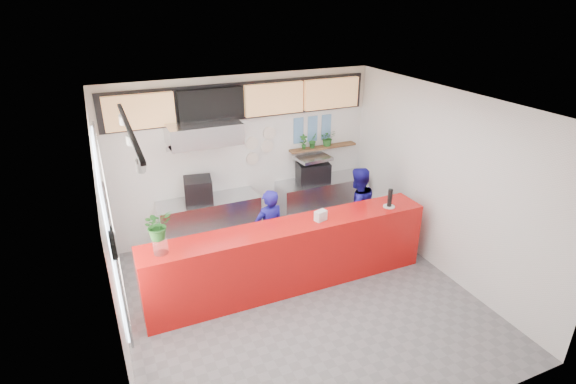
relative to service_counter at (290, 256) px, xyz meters
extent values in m
plane|color=slate|center=(0.00, -0.40, -0.55)|extent=(5.00, 5.00, 0.00)
plane|color=silver|center=(0.00, -0.40, 2.45)|extent=(5.00, 5.00, 0.00)
plane|color=white|center=(0.00, 2.10, 0.95)|extent=(5.00, 0.00, 5.00)
plane|color=white|center=(-2.50, -0.40, 0.95)|extent=(0.00, 5.00, 5.00)
plane|color=white|center=(2.50, -0.40, 0.95)|extent=(0.00, 5.00, 5.00)
cube|color=red|center=(0.00, 0.00, 0.00)|extent=(4.50, 0.60, 1.10)
cube|color=beige|center=(0.00, 2.09, 2.05)|extent=(5.00, 0.02, 0.80)
cube|color=#B2B5BA|center=(-0.80, 1.80, -0.10)|extent=(1.80, 0.60, 0.90)
cube|color=black|center=(-0.96, 1.80, 0.56)|extent=(0.55, 0.55, 0.43)
cube|color=#B2B5BA|center=(-0.80, 1.75, 1.60)|extent=(1.20, 0.70, 0.35)
cube|color=#B2B5BA|center=(-0.80, 1.75, 1.40)|extent=(1.20, 0.69, 0.31)
cube|color=#B2B5BA|center=(1.50, 1.80, -0.10)|extent=(1.80, 0.60, 0.90)
cube|color=black|center=(1.29, 1.80, 0.54)|extent=(0.67, 0.53, 0.39)
cube|color=#A2A4A9|center=(1.29, 1.80, 0.83)|extent=(0.67, 0.50, 0.06)
cube|color=brown|center=(1.60, 2.00, 0.95)|extent=(1.40, 0.18, 0.04)
cube|color=tan|center=(-1.75, 1.98, 2.00)|extent=(1.10, 0.10, 0.55)
cube|color=black|center=(-0.59, 1.98, 2.00)|extent=(1.10, 0.10, 0.55)
cube|color=tan|center=(0.57, 1.98, 2.00)|extent=(1.10, 0.10, 0.55)
cube|color=tan|center=(1.73, 1.98, 2.00)|extent=(1.10, 0.10, 0.55)
cube|color=black|center=(0.00, 2.06, 2.00)|extent=(4.80, 0.04, 0.65)
cube|color=silver|center=(-2.47, -0.10, 1.15)|extent=(0.04, 2.20, 1.90)
cube|color=#B2B5BA|center=(-2.45, -0.10, 1.15)|extent=(0.03, 2.30, 2.00)
cylinder|color=black|center=(-2.46, -1.30, 1.50)|extent=(0.05, 0.30, 0.30)
cylinder|color=white|center=(-2.43, -1.30, 1.50)|extent=(0.02, 0.26, 0.26)
cube|color=black|center=(-2.10, -0.40, 2.39)|extent=(0.05, 2.40, 0.04)
cylinder|color=silver|center=(0.15, 2.07, 1.20)|extent=(0.24, 0.03, 0.24)
cylinder|color=silver|center=(0.45, 2.07, 1.10)|extent=(0.24, 0.03, 0.24)
cylinder|color=silver|center=(0.15, 2.07, 0.90)|extent=(0.24, 0.03, 0.24)
cylinder|color=silver|center=(0.50, 2.07, 1.35)|extent=(0.24, 0.03, 0.24)
cube|color=#598CBF|center=(1.10, 2.08, 1.45)|extent=(0.20, 0.02, 0.25)
cube|color=#598CBF|center=(1.40, 2.08, 1.45)|extent=(0.20, 0.02, 0.25)
cube|color=#598CBF|center=(1.70, 2.08, 1.45)|extent=(0.20, 0.02, 0.25)
cube|color=#598CBF|center=(1.10, 2.08, 1.20)|extent=(0.20, 0.02, 0.25)
cube|color=#598CBF|center=(1.40, 2.08, 1.20)|extent=(0.20, 0.02, 0.25)
cube|color=#598CBF|center=(1.70, 2.08, 1.20)|extent=(0.20, 0.02, 0.25)
imported|color=navy|center=(-0.10, 0.61, 0.17)|extent=(0.57, 0.42, 1.44)
imported|color=navy|center=(1.58, 0.64, 0.22)|extent=(0.78, 0.62, 1.54)
imported|color=#215D20|center=(1.17, 2.00, 1.12)|extent=(0.17, 0.13, 0.29)
imported|color=#215D20|center=(1.38, 2.00, 1.12)|extent=(0.21, 0.19, 0.30)
imported|color=#215D20|center=(1.70, 2.00, 1.13)|extent=(0.35, 0.32, 0.32)
cylinder|color=silver|center=(-1.90, -0.03, 0.67)|extent=(0.25, 0.25, 0.24)
imported|color=#215D20|center=(-1.90, -0.03, 0.98)|extent=(0.45, 0.42, 0.41)
cube|color=silver|center=(0.49, -0.05, 0.63)|extent=(0.21, 0.16, 0.16)
cylinder|color=silver|center=(1.73, -0.08, 0.56)|extent=(0.20, 0.20, 0.01)
cylinder|color=black|center=(1.73, -0.08, 0.71)|extent=(0.10, 0.10, 0.30)
camera|label=1|loc=(-2.42, -5.43, 3.75)|focal=28.00mm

